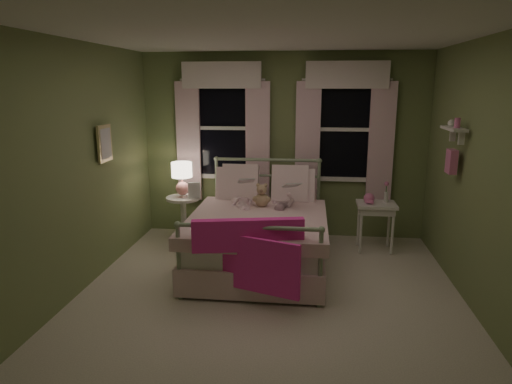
# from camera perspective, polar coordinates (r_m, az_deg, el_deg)

# --- Properties ---
(room_shell) EXTENTS (4.20, 4.20, 4.20)m
(room_shell) POSITION_cam_1_polar(r_m,az_deg,el_deg) (4.45, 1.71, 2.21)
(room_shell) COLOR white
(room_shell) RESTS_ON ground
(bed) EXTENTS (1.58, 2.04, 1.18)m
(bed) POSITION_cam_1_polar(r_m,az_deg,el_deg) (5.53, 0.43, -5.39)
(bed) COLOR white
(bed) RESTS_ON ground
(pink_throw) EXTENTS (1.10, 0.43, 0.71)m
(pink_throw) POSITION_cam_1_polar(r_m,az_deg,el_deg) (4.49, -1.03, -6.84)
(pink_throw) COLOR #F42FA2
(pink_throw) RESTS_ON bed
(child_left) EXTENTS (0.33, 0.26, 0.79)m
(child_left) POSITION_cam_1_polar(r_m,az_deg,el_deg) (5.81, -1.84, 1.49)
(child_left) COLOR #F7D1DD
(child_left) RESTS_ON bed
(child_right) EXTENTS (0.37, 0.32, 0.66)m
(child_right) POSITION_cam_1_polar(r_m,az_deg,el_deg) (5.77, 3.67, 0.73)
(child_right) COLOR #F7D1DD
(child_right) RESTS_ON bed
(book_left) EXTENTS (0.22, 0.16, 0.26)m
(book_left) POSITION_cam_1_polar(r_m,az_deg,el_deg) (5.57, -2.23, 0.93)
(book_left) COLOR beige
(book_left) RESTS_ON child_left
(book_right) EXTENTS (0.22, 0.16, 0.26)m
(book_right) POSITION_cam_1_polar(r_m,az_deg,el_deg) (5.52, 3.52, 0.35)
(book_right) COLOR beige
(book_right) RESTS_ON child_right
(teddy_bear) EXTENTS (0.23, 0.18, 0.31)m
(teddy_bear) POSITION_cam_1_polar(r_m,az_deg,el_deg) (5.66, 0.73, -0.63)
(teddy_bear) COLOR tan
(teddy_bear) RESTS_ON bed
(nightstand_left) EXTENTS (0.46, 0.46, 0.65)m
(nightstand_left) POSITION_cam_1_polar(r_m,az_deg,el_deg) (6.40, -9.07, -2.62)
(nightstand_left) COLOR white
(nightstand_left) RESTS_ON ground
(table_lamp) EXTENTS (0.28, 0.28, 0.45)m
(table_lamp) POSITION_cam_1_polar(r_m,az_deg,el_deg) (6.27, -9.24, 2.09)
(table_lamp) COLOR pink
(table_lamp) RESTS_ON nightstand_left
(book_nightstand) EXTENTS (0.20, 0.25, 0.02)m
(book_nightstand) POSITION_cam_1_polar(r_m,az_deg,el_deg) (6.24, -8.46, -0.74)
(book_nightstand) COLOR beige
(book_nightstand) RESTS_ON nightstand_left
(nightstand_right) EXTENTS (0.50, 0.40, 0.64)m
(nightstand_right) POSITION_cam_1_polar(r_m,az_deg,el_deg) (6.17, 14.79, -2.24)
(nightstand_right) COLOR white
(nightstand_right) RESTS_ON ground
(pink_toy) EXTENTS (0.14, 0.20, 0.14)m
(pink_toy) POSITION_cam_1_polar(r_m,az_deg,el_deg) (6.11, 13.95, -0.80)
(pink_toy) COLOR pink
(pink_toy) RESTS_ON nightstand_right
(bud_vase) EXTENTS (0.06, 0.06, 0.28)m
(bud_vase) POSITION_cam_1_polar(r_m,az_deg,el_deg) (6.18, 15.96, 0.00)
(bud_vase) COLOR white
(bud_vase) RESTS_ON nightstand_right
(window_left) EXTENTS (1.34, 0.13, 1.96)m
(window_left) POSITION_cam_1_polar(r_m,az_deg,el_deg) (6.52, -4.19, 8.58)
(window_left) COLOR black
(window_left) RESTS_ON room_shell
(window_right) EXTENTS (1.34, 0.13, 1.96)m
(window_right) POSITION_cam_1_polar(r_m,az_deg,el_deg) (6.42, 11.04, 8.30)
(window_right) COLOR black
(window_right) RESTS_ON room_shell
(wall_shelf) EXTENTS (0.15, 0.50, 0.60)m
(wall_shelf) POSITION_cam_1_polar(r_m,az_deg,el_deg) (5.31, 23.39, 5.38)
(wall_shelf) COLOR white
(wall_shelf) RESTS_ON room_shell
(framed_picture) EXTENTS (0.03, 0.32, 0.42)m
(framed_picture) POSITION_cam_1_polar(r_m,az_deg,el_deg) (5.51, -18.38, 5.79)
(framed_picture) COLOR beige
(framed_picture) RESTS_ON room_shell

